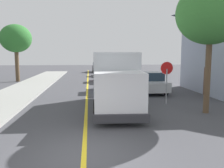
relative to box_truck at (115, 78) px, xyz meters
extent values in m
plane|color=#424247|center=(-1.67, -6.45, -1.77)|extent=(120.00, 120.00, 0.00)
cube|color=gold|center=(-1.67, 3.55, -1.76)|extent=(0.16, 56.00, 0.01)
cube|color=silver|center=(0.03, 0.73, 0.13)|extent=(2.59, 5.09, 2.60)
cube|color=silver|center=(-0.11, -2.76, -0.32)|extent=(2.35, 2.09, 1.70)
cube|color=#1E2D3D|center=(-0.14, -3.66, 0.06)|extent=(2.04, 0.16, 0.75)
cube|color=#2D2D33|center=(-0.15, -3.84, -1.35)|extent=(2.41, 0.29, 0.36)
cylinder|color=black|center=(0.95, -2.60, -1.27)|extent=(0.34, 1.01, 1.00)
cylinder|color=black|center=(-1.15, -2.52, -1.27)|extent=(0.34, 1.01, 1.00)
cylinder|color=black|center=(1.12, 1.94, -1.27)|extent=(0.34, 1.01, 1.00)
cylinder|color=black|center=(-0.97, 2.02, -1.27)|extent=(0.34, 1.01, 1.00)
cube|color=#2D4793|center=(0.38, 5.97, -1.12)|extent=(1.92, 4.45, 0.76)
cube|color=#1E2D3D|center=(0.37, 6.12, -0.42)|extent=(1.63, 1.84, 0.64)
cylinder|color=black|center=(1.20, 4.58, -1.45)|extent=(0.24, 0.65, 0.64)
cylinder|color=black|center=(-0.37, 4.54, -1.45)|extent=(0.24, 0.65, 0.64)
cylinder|color=black|center=(1.13, 7.39, -1.45)|extent=(0.24, 0.65, 0.64)
cylinder|color=black|center=(-0.45, 7.35, -1.45)|extent=(0.24, 0.65, 0.64)
cube|color=maroon|center=(0.59, 13.08, -1.12)|extent=(1.84, 4.42, 0.76)
cube|color=#1E2D3D|center=(0.59, 13.23, -0.42)|extent=(1.60, 1.81, 0.64)
cylinder|color=black|center=(1.39, 11.68, -1.45)|extent=(0.23, 0.64, 0.64)
cylinder|color=black|center=(-0.19, 11.67, -1.45)|extent=(0.23, 0.64, 0.64)
cylinder|color=black|center=(1.37, 14.50, -1.45)|extent=(0.23, 0.64, 0.64)
cylinder|color=black|center=(-0.21, 14.48, -1.45)|extent=(0.23, 0.64, 0.64)
cube|color=#4C564C|center=(0.86, 19.87, -1.12)|extent=(1.82, 4.41, 0.76)
cube|color=#1E2D3D|center=(0.86, 20.02, -0.42)|extent=(1.59, 1.81, 0.64)
cylinder|color=black|center=(1.65, 18.46, -1.45)|extent=(0.22, 0.64, 0.64)
cylinder|color=black|center=(0.07, 18.46, -1.45)|extent=(0.22, 0.64, 0.64)
cylinder|color=black|center=(1.64, 21.28, -1.45)|extent=(0.22, 0.64, 0.64)
cylinder|color=black|center=(0.06, 21.27, -1.45)|extent=(0.22, 0.64, 0.64)
cube|color=black|center=(-0.03, 27.11, -1.12)|extent=(1.89, 4.43, 0.76)
cube|color=#1E2D3D|center=(-0.03, 27.26, -0.42)|extent=(1.62, 1.83, 0.64)
cylinder|color=black|center=(0.79, 25.72, -1.45)|extent=(0.23, 0.64, 0.64)
cylinder|color=black|center=(-0.79, 25.69, -1.45)|extent=(0.23, 0.64, 0.64)
cylinder|color=black|center=(0.74, 28.53, -1.45)|extent=(0.23, 0.64, 0.64)
cylinder|color=black|center=(-0.84, 28.50, -1.45)|extent=(0.23, 0.64, 0.64)
cube|color=#B7B7BC|center=(3.53, 5.22, -1.12)|extent=(1.92, 4.45, 0.76)
cube|color=#1E2D3D|center=(3.54, 5.07, -0.42)|extent=(1.63, 1.84, 0.64)
cylinder|color=black|center=(2.70, 6.61, -1.45)|extent=(0.24, 0.65, 0.64)
cylinder|color=black|center=(4.28, 6.65, -1.45)|extent=(0.24, 0.65, 0.64)
cylinder|color=black|center=(2.78, 3.80, -1.45)|extent=(0.24, 0.65, 0.64)
cylinder|color=black|center=(4.36, 3.84, -1.45)|extent=(0.24, 0.65, 0.64)
cylinder|color=gray|center=(3.29, 0.67, -0.67)|extent=(0.08, 0.08, 2.20)
cylinder|color=red|center=(3.29, 0.70, 0.48)|extent=(0.76, 0.03, 0.76)
cylinder|color=white|center=(3.29, 0.72, 0.48)|extent=(0.80, 0.02, 0.80)
cube|color=brown|center=(7.35, 3.35, -0.72)|extent=(0.10, 1.00, 2.10)
cylinder|color=brown|center=(4.70, -1.67, 0.07)|extent=(0.30, 0.30, 3.68)
ellipsoid|color=#387A33|center=(4.70, -1.67, 3.40)|extent=(3.50, 3.50, 3.15)
cylinder|color=brown|center=(-9.58, 14.04, -0.08)|extent=(0.44, 0.44, 3.37)
ellipsoid|color=#2D702D|center=(-9.58, 14.04, 3.07)|extent=(3.44, 3.44, 3.10)
camera|label=1|loc=(-1.47, -13.33, 1.36)|focal=37.55mm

